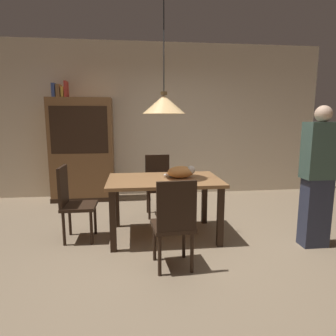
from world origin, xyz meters
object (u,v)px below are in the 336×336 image
pendant_lamp (164,104)px  book_yellow_short (63,92)px  person_standing (318,177)px  chair_near_front (174,221)px  book_red_tall (66,89)px  cat_sleeping (182,172)px  hutch_bookcase (82,152)px  chair_left_side (72,200)px  book_brown_thick (59,91)px  dining_table (164,187)px  chair_far_back (158,182)px  book_blue_wide (54,91)px

pendant_lamp → book_yellow_short: (-1.57, 1.87, 0.28)m
pendant_lamp → person_standing: pendant_lamp is taller
chair_near_front → book_red_tall: (-1.52, 2.75, 1.48)m
cat_sleeping → hutch_bookcase: 2.39m
hutch_bookcase → person_standing: size_ratio=1.13×
pendant_lamp → book_red_tall: size_ratio=4.64×
pendant_lamp → book_red_tall: bearing=129.0°
chair_left_side → book_red_tall: book_red_tall is taller
cat_sleeping → person_standing: 1.59m
hutch_bookcase → person_standing: bearing=-38.1°
chair_near_front → hutch_bookcase: bearing=115.3°
book_brown_thick → book_yellow_short: 0.07m
dining_table → chair_near_front: (0.01, -0.88, -0.14)m
pendant_lamp → person_standing: size_ratio=0.79×
book_red_tall → person_standing: size_ratio=0.17×
pendant_lamp → book_red_tall: pendant_lamp is taller
chair_far_back → person_standing: person_standing is taller
chair_far_back → person_standing: 2.23m
pendant_lamp → person_standing: (1.73, -0.50, -0.84)m
chair_near_front → pendant_lamp: pendant_lamp is taller
pendant_lamp → chair_far_back: bearing=90.2°
book_blue_wide → pendant_lamp: bearing=-47.5°
dining_table → chair_left_side: bearing=179.9°
book_blue_wide → book_red_tall: bearing=0.0°
cat_sleeping → book_red_tall: size_ratio=1.40×
dining_table → book_red_tall: size_ratio=5.00×
dining_table → pendant_lamp: size_ratio=1.08×
cat_sleeping → book_yellow_short: book_yellow_short is taller
book_blue_wide → book_yellow_short: bearing=0.0°
chair_near_front → book_blue_wide: size_ratio=3.88×
chair_left_side → book_red_tall: bearing=101.7°
book_yellow_short → cat_sleeping: bearing=-45.7°
chair_far_back → cat_sleeping: 0.94m
dining_table → person_standing: size_ratio=0.85×
cat_sleeping → hutch_bookcase: size_ratio=0.21×
book_blue_wide → book_yellow_short: book_blue_wide is taller
pendant_lamp → dining_table: bearing=-63.4°
book_blue_wide → book_red_tall: size_ratio=0.86×
book_red_tall → pendant_lamp: bearing=-51.0°
pendant_lamp → hutch_bookcase: (-1.30, 1.87, -0.77)m
book_brown_thick → person_standing: size_ratio=0.15×
dining_table → person_standing: 1.81m
chair_far_back → pendant_lamp: 1.45m
hutch_bookcase → book_yellow_short: book_yellow_short is taller
chair_far_back → book_brown_thick: 2.40m
chair_far_back → book_blue_wide: bearing=149.9°
book_blue_wide → book_red_tall: book_red_tall is taller
chair_far_back → cat_sleeping: bearing=-75.0°
chair_near_front → person_standing: bearing=12.4°
book_yellow_short → book_red_tall: (0.06, 0.00, 0.05)m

